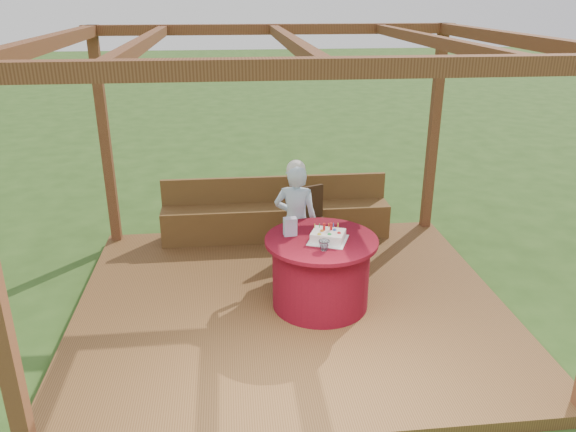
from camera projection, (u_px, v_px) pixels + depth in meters
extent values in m
plane|color=#284818|center=(291.00, 310.00, 6.05)|extent=(60.00, 60.00, 0.00)
cube|color=brown|center=(291.00, 306.00, 6.03)|extent=(4.50, 4.00, 0.12)
cube|color=brown|center=(106.00, 144.00, 7.05)|extent=(0.12, 0.12, 2.60)
cube|color=brown|center=(433.00, 135.00, 7.48)|extent=(0.12, 0.12, 2.60)
cube|color=brown|center=(327.00, 68.00, 3.29)|extent=(4.50, 0.14, 0.12)
cube|color=brown|center=(273.00, 29.00, 6.76)|extent=(4.50, 0.14, 0.12)
cube|color=brown|center=(44.00, 44.00, 4.81)|extent=(0.14, 4.00, 0.12)
cube|color=brown|center=(517.00, 40.00, 5.24)|extent=(0.14, 4.00, 0.12)
cube|color=brown|center=(143.00, 43.00, 4.89)|extent=(0.10, 3.70, 0.10)
cube|color=brown|center=(291.00, 42.00, 5.02)|extent=(0.10, 3.70, 0.10)
cube|color=brown|center=(431.00, 41.00, 5.15)|extent=(0.10, 3.70, 0.10)
cube|color=brown|center=(276.00, 222.00, 7.49)|extent=(3.00, 0.42, 0.45)
cube|color=brown|center=(275.00, 189.00, 7.51)|extent=(3.00, 0.06, 0.35)
cylinder|color=maroon|center=(321.00, 274.00, 5.82)|extent=(1.00, 1.00, 0.72)
cylinder|color=maroon|center=(321.00, 240.00, 5.68)|extent=(1.15, 1.15, 0.04)
cube|color=#311F0F|center=(315.00, 225.00, 6.94)|extent=(0.51, 0.51, 0.05)
cylinder|color=#311F0F|center=(310.00, 247.00, 6.81)|extent=(0.04, 0.04, 0.40)
cylinder|color=#311F0F|center=(332.00, 242.00, 6.95)|extent=(0.04, 0.04, 0.40)
cylinder|color=#311F0F|center=(298.00, 237.00, 7.08)|extent=(0.04, 0.04, 0.40)
cylinder|color=#311F0F|center=(320.00, 233.00, 7.21)|extent=(0.04, 0.04, 0.40)
cube|color=#311F0F|center=(308.00, 203.00, 7.00)|extent=(0.38, 0.18, 0.45)
imported|color=#9CC7E8|center=(296.00, 221.00, 6.32)|extent=(0.56, 0.44, 1.34)
sphere|color=white|center=(296.00, 169.00, 6.09)|extent=(0.21, 0.21, 0.21)
cube|color=white|center=(328.00, 240.00, 5.63)|extent=(0.47, 0.47, 0.01)
cube|color=white|center=(328.00, 236.00, 5.61)|extent=(0.39, 0.36, 0.09)
cylinder|color=red|center=(324.00, 227.00, 5.61)|extent=(0.03, 0.03, 0.08)
cylinder|color=red|center=(331.00, 226.00, 5.62)|extent=(0.03, 0.03, 0.08)
sphere|color=yellow|center=(319.00, 233.00, 5.52)|extent=(0.04, 0.04, 0.04)
sphere|color=green|center=(329.00, 233.00, 5.52)|extent=(0.04, 0.04, 0.04)
sphere|color=red|center=(339.00, 232.00, 5.55)|extent=(0.04, 0.04, 0.04)
sphere|color=orange|center=(322.00, 230.00, 5.60)|extent=(0.04, 0.04, 0.04)
sphere|color=blue|center=(335.00, 229.00, 5.62)|extent=(0.04, 0.04, 0.04)
cube|color=#E292CF|center=(290.00, 227.00, 5.72)|extent=(0.14, 0.10, 0.19)
imported|color=white|center=(324.00, 245.00, 5.40)|extent=(0.11, 0.11, 0.10)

